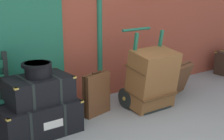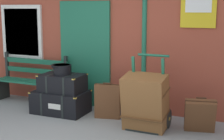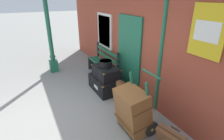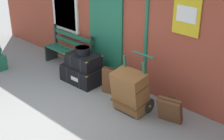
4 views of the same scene
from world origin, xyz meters
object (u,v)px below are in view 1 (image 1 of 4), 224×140
(steamer_trunk_middle, at_px, (38,89))
(suitcase_tan, at_px, (179,78))
(steamer_trunk_base, at_px, (38,117))
(large_brown_trunk, at_px, (152,79))
(porters_trolley, at_px, (144,89))
(suitcase_olive, at_px, (97,94))
(round_hatbox, at_px, (38,69))

(steamer_trunk_middle, relative_size, suitcase_tan, 1.43)
(steamer_trunk_middle, bearing_deg, suitcase_tan, -0.34)
(steamer_trunk_base, distance_m, large_brown_trunk, 1.79)
(porters_trolley, height_order, suitcase_olive, porters_trolley)
(large_brown_trunk, relative_size, suitcase_tan, 1.63)
(suitcase_tan, bearing_deg, steamer_trunk_middle, 179.66)
(round_hatbox, distance_m, suitcase_tan, 2.62)
(porters_trolley, distance_m, suitcase_olive, 0.82)
(steamer_trunk_base, distance_m, round_hatbox, 0.64)
(steamer_trunk_base, height_order, large_brown_trunk, large_brown_trunk)
(steamer_trunk_middle, bearing_deg, steamer_trunk_base, -156.16)
(porters_trolley, bearing_deg, suitcase_tan, 4.04)
(steamer_trunk_base, height_order, round_hatbox, round_hatbox)
(steamer_trunk_base, distance_m, suitcase_tan, 2.60)
(steamer_trunk_middle, relative_size, porters_trolley, 0.68)
(porters_trolley, height_order, large_brown_trunk, porters_trolley)
(steamer_trunk_base, relative_size, round_hatbox, 2.70)
(round_hatbox, xyz_separation_m, suitcase_olive, (0.91, 0.06, -0.54))
(suitcase_tan, distance_m, suitcase_olive, 1.65)
(steamer_trunk_base, relative_size, large_brown_trunk, 1.09)
(large_brown_trunk, height_order, suitcase_tan, large_brown_trunk)
(suitcase_tan, bearing_deg, porters_trolley, -175.96)
(steamer_trunk_base, xyz_separation_m, large_brown_trunk, (1.76, -0.23, 0.26))
(large_brown_trunk, bearing_deg, steamer_trunk_middle, 171.82)
(steamer_trunk_middle, relative_size, round_hatbox, 2.18)
(steamer_trunk_base, bearing_deg, porters_trolley, -1.89)
(steamer_trunk_middle, xyz_separation_m, suitcase_olive, (0.91, 0.05, -0.27))
(steamer_trunk_middle, height_order, large_brown_trunk, large_brown_trunk)
(suitcase_tan, bearing_deg, suitcase_olive, 177.76)
(steamer_trunk_base, bearing_deg, suitcase_olive, 3.96)
(round_hatbox, height_order, suitcase_olive, round_hatbox)
(large_brown_trunk, distance_m, suitcase_tan, 0.89)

